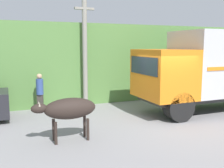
{
  "coord_description": "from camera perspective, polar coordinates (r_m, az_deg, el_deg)",
  "views": [
    {
      "loc": [
        -5.36,
        -8.33,
        2.85
      ],
      "look_at": [
        -2.0,
        -0.03,
        1.55
      ],
      "focal_mm": 42.0,
      "sensor_mm": 36.0,
      "label": 1
    }
  ],
  "objects": [
    {
      "name": "building_backdrop",
      "position": [
        13.8,
        -16.44,
        1.62
      ],
      "size": [
        5.51,
        2.7,
        2.64
      ],
      "color": "#C6B793",
      "rests_on": "ground_plane"
    },
    {
      "name": "brown_cow",
      "position": [
        7.97,
        -9.4,
        -5.42
      ],
      "size": [
        1.92,
        0.64,
        1.32
      ],
      "rotation": [
        0.0,
        0.0,
        0.12
      ],
      "color": "#2D231E",
      "rests_on": "ground_plane"
    },
    {
      "name": "cargo_truck",
      "position": [
        12.25,
        20.42,
        3.36
      ],
      "size": [
        6.17,
        2.46,
        3.49
      ],
      "rotation": [
        0.0,
        0.0,
        0.06
      ],
      "color": "#2D2D2D",
      "rests_on": "ground_plane"
    },
    {
      "name": "ground_plane",
      "position": [
        10.31,
        10.38,
        -7.92
      ],
      "size": [
        60.0,
        60.0,
        0.0
      ],
      "primitive_type": "plane",
      "color": "gray"
    },
    {
      "name": "pedestrian_on_hill",
      "position": [
        11.69,
        -15.43,
        -1.44
      ],
      "size": [
        0.37,
        0.37,
        1.68
      ],
      "rotation": [
        0.0,
        0.0,
        2.89
      ],
      "color": "#38332D",
      "rests_on": "ground_plane"
    },
    {
      "name": "utility_pole",
      "position": [
        12.27,
        -5.93,
        7.48
      ],
      "size": [
        0.9,
        0.22,
        5.15
      ],
      "color": "gray",
      "rests_on": "ground_plane"
    },
    {
      "name": "hillside_embankment",
      "position": [
        16.0,
        -2.44,
        5.1
      ],
      "size": [
        32.0,
        5.9,
        3.94
      ],
      "color": "#568442",
      "rests_on": "ground_plane"
    }
  ]
}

